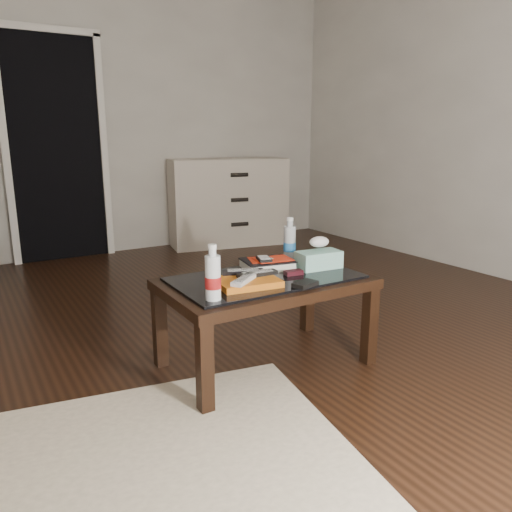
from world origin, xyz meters
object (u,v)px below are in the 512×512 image
(coffee_table, at_px, (265,289))
(water_bottle_left, at_px, (213,272))
(textbook, at_px, (267,264))
(water_bottle_right, at_px, (290,239))
(dresser, at_px, (227,202))
(tissue_box, at_px, (319,260))

(coffee_table, bearing_deg, water_bottle_left, -154.35)
(textbook, height_order, water_bottle_right, water_bottle_right)
(dresser, distance_m, water_bottle_right, 2.60)
(water_bottle_left, bearing_deg, coffee_table, 25.65)
(textbook, relative_size, water_bottle_left, 1.05)
(dresser, distance_m, tissue_box, 2.80)
(water_bottle_right, relative_size, tissue_box, 1.03)
(textbook, xyz_separation_m, tissue_box, (0.23, -0.13, 0.02))
(dresser, height_order, textbook, dresser)
(dresser, bearing_deg, coffee_table, -103.51)
(tissue_box, bearing_deg, textbook, 155.27)
(coffee_table, xyz_separation_m, textbook, (0.09, 0.13, 0.09))
(coffee_table, bearing_deg, dresser, 65.63)
(dresser, relative_size, water_bottle_right, 5.35)
(coffee_table, relative_size, water_bottle_left, 4.20)
(tissue_box, bearing_deg, water_bottle_left, -161.11)
(dresser, height_order, water_bottle_right, dresser)
(dresser, xyz_separation_m, tissue_box, (-0.88, -2.66, 0.06))
(textbook, xyz_separation_m, water_bottle_right, (0.20, 0.09, 0.10))
(coffee_table, relative_size, water_bottle_right, 4.20)
(dresser, relative_size, water_bottle_left, 5.35)
(textbook, bearing_deg, tissue_box, -19.46)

